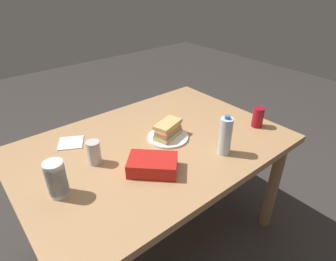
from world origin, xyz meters
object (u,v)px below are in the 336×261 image
sandwich (168,130)px  dining_table (153,156)px  water_bottle_tall (225,136)px  soda_can_silver (94,153)px  soda_can_red (258,117)px  plastic_cup_stack (56,179)px  chip_bag (153,165)px  paper_plate (168,137)px

sandwich → dining_table: bearing=174.5°
water_bottle_tall → soda_can_silver: size_ratio=1.79×
soda_can_red → water_bottle_tall: 0.38m
soda_can_red → soda_can_silver: size_ratio=1.00×
sandwich → soda_can_red: 0.56m
water_bottle_tall → plastic_cup_stack: water_bottle_tall is taller
soda_can_red → plastic_cup_stack: (-1.15, 0.19, 0.02)m
chip_bag → soda_can_silver: size_ratio=1.89×
sandwich → soda_can_silver: bearing=173.3°
paper_plate → soda_can_red: soda_can_red is taller
soda_can_silver → plastic_cup_stack: bearing=-154.3°
water_bottle_tall → soda_can_silver: bearing=147.8°
dining_table → chip_bag: chip_bag is taller
dining_table → paper_plate: size_ratio=6.29×
dining_table → paper_plate: paper_plate is taller
dining_table → soda_can_red: 0.67m
sandwich → soda_can_red: bearing=-25.7°
soda_can_red → chip_bag: size_ratio=0.53×
chip_bag → soda_can_silver: (-0.18, 0.23, 0.03)m
paper_plate → water_bottle_tall: size_ratio=1.06×
dining_table → water_bottle_tall: size_ratio=6.67×
paper_plate → plastic_cup_stack: (-0.65, -0.05, 0.08)m
dining_table → plastic_cup_stack: size_ratio=8.71×
paper_plate → sandwich: bearing=43.4°
paper_plate → dining_table: bearing=172.7°
dining_table → sandwich: bearing=-5.5°
dining_table → soda_can_silver: size_ratio=11.92×
sandwich → water_bottle_tall: size_ratio=0.91×
plastic_cup_stack → water_bottle_tall: bearing=-17.4°
soda_can_red → chip_bag: soda_can_red is taller
chip_bag → plastic_cup_stack: bearing=27.0°
chip_bag → soda_can_silver: bearing=-7.7°
paper_plate → soda_can_silver: soda_can_silver is taller
chip_bag → water_bottle_tall: (0.38, -0.12, 0.07)m
water_bottle_tall → soda_can_silver: 0.66m
paper_plate → chip_bag: chip_bag is taller
chip_bag → plastic_cup_stack: (-0.40, 0.13, 0.05)m
sandwich → chip_bag: size_ratio=0.86×
sandwich → plastic_cup_stack: (-0.65, -0.06, 0.03)m
dining_table → water_bottle_tall: (0.23, -0.31, 0.19)m
soda_can_red → plastic_cup_stack: 1.17m
water_bottle_tall → soda_can_silver: water_bottle_tall is taller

